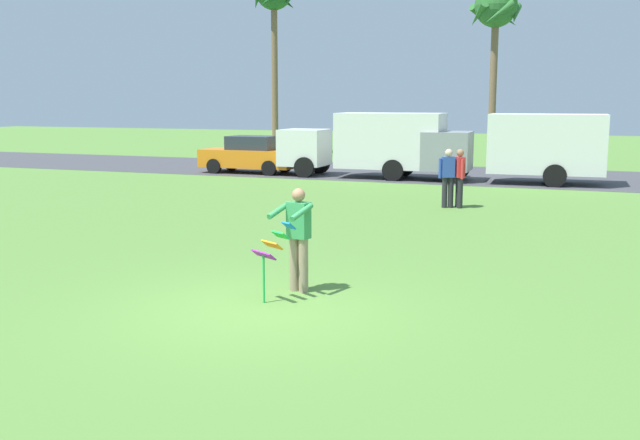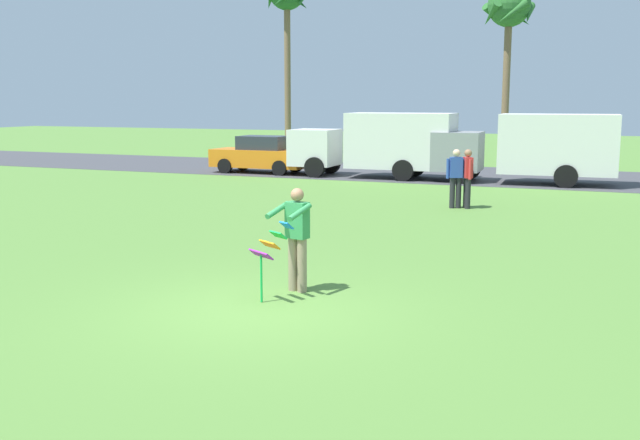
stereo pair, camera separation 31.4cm
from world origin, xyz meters
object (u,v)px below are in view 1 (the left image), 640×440
object	(u,v)px
palm_tree_left_near	(274,0)
palm_tree_right_near	(496,14)
person_kite_flyer	(298,235)
kite_held	(272,248)
parked_truck_white_box	(371,143)
person_walker_near	(448,176)
parked_truck_grey_van	(524,146)
person_walker_far	(460,176)
parked_car_orange	(250,155)

from	to	relation	value
palm_tree_left_near	palm_tree_right_near	world-z (taller)	palm_tree_left_near
person_kite_flyer	kite_held	xyz separation A→B (m)	(-0.16, -0.69, -0.10)
parked_truck_white_box	person_walker_near	xyz separation A→B (m)	(4.56, -7.32, -0.48)
parked_truck_grey_van	palm_tree_left_near	bearing A→B (deg)	144.91
palm_tree_left_near	kite_held	bearing A→B (deg)	-66.13
person_walker_near	person_walker_far	world-z (taller)	same
person_kite_flyer	parked_car_orange	xyz separation A→B (m)	(-9.49, 17.76, -0.18)
palm_tree_right_near	parked_truck_grey_van	bearing A→B (deg)	-75.28
palm_tree_right_near	palm_tree_left_near	bearing A→B (deg)	174.91
person_walker_near	parked_truck_grey_van	bearing A→B (deg)	78.73
kite_held	person_walker_far	world-z (taller)	person_walker_far
person_kite_flyer	parked_car_orange	size ratio (longest dim) A/B	0.41
parked_car_orange	palm_tree_left_near	bearing A→B (deg)	108.34
person_kite_flyer	palm_tree_left_near	bearing A→B (deg)	114.66
parked_truck_white_box	palm_tree_right_near	world-z (taller)	palm_tree_right_near
parked_truck_grey_van	parked_car_orange	bearing A→B (deg)	180.00
palm_tree_left_near	palm_tree_right_near	size ratio (longest dim) A/B	1.17
parked_truck_grey_van	person_walker_near	distance (m)	7.48
parked_car_orange	person_walker_near	distance (m)	12.37
parked_truck_white_box	person_walker_far	size ratio (longest dim) A/B	3.89
parked_car_orange	palm_tree_left_near	size ratio (longest dim) A/B	0.41
kite_held	palm_tree_left_near	xyz separation A→B (m)	(-12.80, 28.92, 7.80)
person_kite_flyer	palm_tree_left_near	distance (m)	32.01
kite_held	parked_car_orange	bearing A→B (deg)	116.81
kite_held	palm_tree_right_near	xyz separation A→B (m)	(-0.35, 27.82, 6.47)
person_kite_flyer	parked_truck_grey_van	distance (m)	17.87
kite_held	parked_truck_grey_van	distance (m)	18.58
person_kite_flyer	parked_truck_grey_van	world-z (taller)	parked_truck_grey_van
person_kite_flyer	kite_held	distance (m)	0.71
palm_tree_left_near	person_walker_near	size ratio (longest dim) A/B	5.90
parked_car_orange	palm_tree_left_near	xyz separation A→B (m)	(-3.47, 10.47, 7.88)
person_walker_near	palm_tree_right_near	bearing A→B (deg)	93.44
person_kite_flyer	person_walker_near	bearing A→B (deg)	87.31
parked_truck_white_box	person_walker_far	distance (m)	8.73
parked_truck_white_box	palm_tree_right_near	xyz separation A→B (m)	(3.56, 9.37, 5.91)
kite_held	parked_car_orange	world-z (taller)	parked_car_orange
parked_car_orange	kite_held	bearing A→B (deg)	-63.19
parked_car_orange	person_walker_near	world-z (taller)	person_walker_near
person_kite_flyer	palm_tree_right_near	distance (m)	27.87
person_kite_flyer	person_walker_near	size ratio (longest dim) A/B	1.00
palm_tree_left_near	person_walker_far	xyz separation A→B (m)	(13.77, -17.70, -7.72)
kite_held	person_walker_near	bearing A→B (deg)	86.64
parked_car_orange	person_walker_far	size ratio (longest dim) A/B	2.43
person_walker_far	palm_tree_right_near	bearing A→B (deg)	94.56
parked_truck_white_box	person_walker_near	distance (m)	8.64
palm_tree_right_near	person_walker_far	bearing A→B (deg)	-85.44
parked_truck_grey_van	person_walker_near	size ratio (longest dim) A/B	3.91
palm_tree_right_near	parked_car_orange	bearing A→B (deg)	-133.78
kite_held	palm_tree_left_near	bearing A→B (deg)	113.87
parked_truck_grey_van	palm_tree_right_near	xyz separation A→B (m)	(-2.46, 9.37, 5.91)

